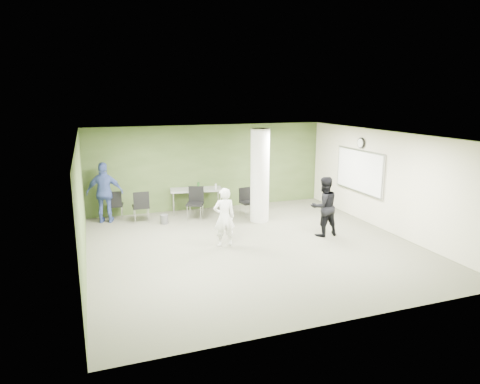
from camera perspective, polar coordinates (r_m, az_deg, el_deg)
name	(u,v)px	position (r m, az deg, el deg)	size (l,w,h in m)	color
floor	(253,246)	(10.98, 1.69, -7.16)	(8.00, 8.00, 0.00)	#514F40
ceiling	(253,135)	(10.36, 1.80, 7.55)	(8.00, 8.00, 0.00)	white
wall_back	(209,167)	(14.31, -4.10, 3.34)	(8.00, 0.02, 2.80)	#3C5025
wall_left	(81,206)	(9.89, -20.39, -1.75)	(0.02, 8.00, 2.80)	#3C5025
wall_right_cream	(387,181)	(12.57, 18.99, 1.34)	(0.02, 8.00, 2.80)	beige
column	(260,176)	(12.77, 2.66, 2.20)	(0.56, 0.56, 2.80)	silver
whiteboard	(359,171)	(13.45, 15.60, 2.72)	(0.05, 2.30, 1.30)	silver
wall_clock	(361,143)	(13.34, 15.83, 6.31)	(0.06, 0.32, 0.32)	black
folding_table	(197,190)	(13.86, -5.81, 0.21)	(1.75, 0.97, 1.04)	gray
wastebasket	(164,219)	(12.94, -10.07, -3.59)	(0.24, 0.24, 0.28)	#4C4C4C
chair_back_left	(115,203)	(13.58, -16.34, -1.41)	(0.52, 0.52, 0.92)	black
chair_back_right	(141,204)	(13.10, -13.05, -1.59)	(0.49, 0.49, 0.97)	black
chair_table_left	(196,200)	(13.26, -5.95, -1.08)	(0.65, 0.65, 0.99)	black
chair_table_right	(247,199)	(13.55, 0.90, -1.00)	(0.50, 0.50, 0.88)	black
woman_white	(224,217)	(10.74, -2.12, -3.39)	(0.55, 0.36, 1.51)	white
man_black	(324,206)	(11.74, 11.12, -1.91)	(0.79, 0.62, 1.63)	black
man_blue	(105,193)	(13.32, -17.58, -0.09)	(1.07, 0.45, 1.82)	#3B4D92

